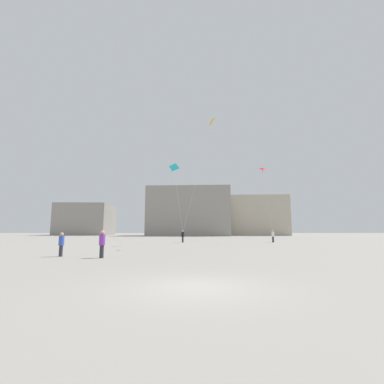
% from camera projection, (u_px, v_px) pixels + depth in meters
% --- Properties ---
extents(ground_plane, '(300.00, 300.00, 0.00)m').
position_uv_depth(ground_plane, '(194.00, 288.00, 8.48)').
color(ground_plane, gray).
extents(person_in_white, '(0.39, 0.39, 1.79)m').
position_uv_depth(person_in_white, '(272.00, 235.00, 39.35)').
color(person_in_white, '#2D2D33').
rests_on(person_in_white, ground_plane).
extents(person_in_black, '(0.38, 0.38, 1.73)m').
position_uv_depth(person_in_black, '(182.00, 236.00, 39.31)').
color(person_in_black, '#2D2D33').
rests_on(person_in_black, ground_plane).
extents(person_in_purple, '(0.38, 0.38, 1.75)m').
position_uv_depth(person_in_purple, '(101.00, 243.00, 17.54)').
color(person_in_purple, '#2D2D33').
rests_on(person_in_purple, ground_plane).
extents(person_in_blue, '(0.35, 0.35, 1.60)m').
position_uv_depth(person_in_blue, '(60.00, 243.00, 18.49)').
color(person_in_blue, '#2D2D33').
rests_on(person_in_blue, ground_plane).
extents(kite_cyan_delta, '(1.48, 7.62, 8.41)m').
position_uv_depth(kite_cyan_delta, '(173.00, 169.00, 33.59)').
color(kite_cyan_delta, '#1EB2C6').
extents(kite_amber_diamond, '(3.92, 12.21, 12.73)m').
position_uv_depth(kite_amber_diamond, '(210.00, 122.00, 29.67)').
color(kite_amber_diamond, yellow).
extents(kite_crimson_delta, '(1.74, 1.12, 9.54)m').
position_uv_depth(kite_crimson_delta, '(262.00, 171.00, 39.92)').
color(kite_crimson_delta, red).
extents(building_left_hall, '(17.03, 15.72, 10.59)m').
position_uv_depth(building_left_hall, '(85.00, 220.00, 95.06)').
color(building_left_hall, gray).
rests_on(building_left_hall, ground_plane).
extents(building_centre_hall, '(25.61, 14.62, 14.75)m').
position_uv_depth(building_centre_hall, '(188.00, 212.00, 85.24)').
color(building_centre_hall, gray).
rests_on(building_centre_hall, ground_plane).
extents(building_right_hall, '(27.59, 10.78, 12.69)m').
position_uv_depth(building_right_hall, '(244.00, 216.00, 88.98)').
color(building_right_hall, '#B2A893').
rests_on(building_right_hall, ground_plane).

